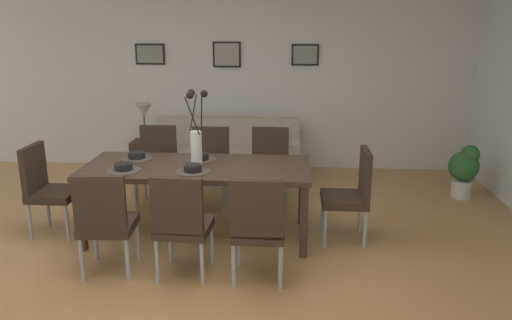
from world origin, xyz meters
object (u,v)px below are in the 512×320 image
dining_table (197,172)px  framed_picture_right (305,55)px  bowl_near_left (123,166)px  framed_picture_left (150,54)px  table_lamp (144,114)px  bowl_far_left (193,168)px  dining_chair_head_west (46,185)px  dining_chair_mid_left (258,224)px  sofa (226,159)px  dining_chair_mid_right (269,164)px  dining_chair_near_left (105,219)px  dining_chair_far_left (182,221)px  dining_chair_head_east (352,191)px  framed_picture_center (227,54)px  dining_chair_far_right (210,164)px  side_table (147,159)px  bowl_far_right (200,156)px  dining_chair_near_right (157,162)px  bowl_near_right (136,155)px  centerpiece_vase (196,137)px  potted_plant (464,168)px

dining_table → framed_picture_right: size_ratio=5.80×
bowl_near_left → framed_picture_left: (-0.44, 2.73, 0.86)m
dining_table → table_lamp: table_lamp is taller
bowl_far_left → dining_chair_head_west: bearing=173.0°
dining_chair_mid_left → sofa: (-0.61, 2.77, -0.23)m
dining_chair_mid_right → bowl_near_left: bearing=-140.8°
dining_chair_near_left → dining_chair_far_left: bearing=-0.5°
framed_picture_right → sofa: bearing=-149.4°
dining_chair_head_east → framed_picture_center: framed_picture_center is taller
framed_picture_left → table_lamp: bearing=-86.2°
dining_chair_far_right → side_table: size_ratio=1.77×
bowl_far_right → sofa: 1.76m
dining_chair_mid_left → framed_picture_center: 3.64m
dining_chair_near_right → bowl_near_right: size_ratio=5.41×
dining_chair_far_right → centerpiece_vase: centerpiece_vase is taller
dining_chair_far_right → dining_table: bearing=-89.3°
bowl_far_left → potted_plant: 3.42m
dining_chair_head_east → sofa: bearing=128.1°
bowl_far_left → potted_plant: bowl_far_left is taller
dining_chair_head_east → dining_chair_mid_left: bearing=-134.2°
dining_chair_near_left → sofa: 2.83m
bowl_near_right → framed_picture_left: bearing=100.8°
bowl_far_left → dining_chair_head_east: bearing=8.2°
dining_chair_mid_right → centerpiece_vase: 1.22m
centerpiece_vase → dining_chair_far_left: bearing=-88.9°
bowl_near_right → dining_chair_near_right: bearing=88.2°
dining_table → dining_chair_far_left: (0.02, -0.85, -0.16)m
bowl_near_right → framed_picture_right: (1.76, 2.31, 0.86)m
dining_chair_far_left → dining_chair_far_right: size_ratio=1.00×
dining_chair_head_west → bowl_near_left: 0.93m
side_table → table_lamp: bearing=0.0°
bowl_far_left → sofa: bowl_far_left is taller
dining_chair_head_west → framed_picture_left: 2.81m
table_lamp → framed_picture_center: bearing=30.4°
dining_table → bowl_far_right: 0.24m
dining_table → dining_chair_head_west: dining_chair_head_west is taller
centerpiece_vase → dining_chair_head_west: bearing=-179.2°
bowl_far_right → framed_picture_right: size_ratio=0.45×
table_lamp → potted_plant: bearing=-7.8°
dining_chair_head_east → framed_picture_left: 3.80m
dining_chair_near_right → bowl_near_left: (-0.02, -1.10, 0.27)m
dining_chair_near_left → dining_chair_mid_right: 2.16m
dining_chair_far_left → sofa: 2.75m
bowl_far_left → framed_picture_left: size_ratio=0.40×
bowl_near_left → potted_plant: bowl_near_left is taller
framed_picture_right → potted_plant: framed_picture_right is taller
dining_chair_mid_right → framed_picture_left: 2.66m
table_lamp → framed_picture_left: (-0.04, 0.62, 0.74)m
dining_chair_near_right → framed_picture_right: size_ratio=2.43×
dining_chair_far_left → dining_chair_head_west: bearing=151.8°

